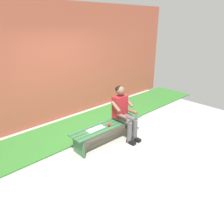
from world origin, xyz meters
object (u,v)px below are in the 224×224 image
person_seated (124,111)px  apple (109,125)px  bench_near (107,128)px  book_open (96,129)px

person_seated → apple: size_ratio=16.77×
bench_near → book_open: book_open is taller
person_seated → apple: 0.48m
person_seated → book_open: bearing=-6.9°
bench_near → person_seated: 0.55m
bench_near → apple: size_ratio=24.59×
person_seated → book_open: (0.76, -0.09, -0.23)m
bench_near → apple: bearing=73.6°
bench_near → book_open: 0.36m
bench_near → book_open: size_ratio=4.38×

